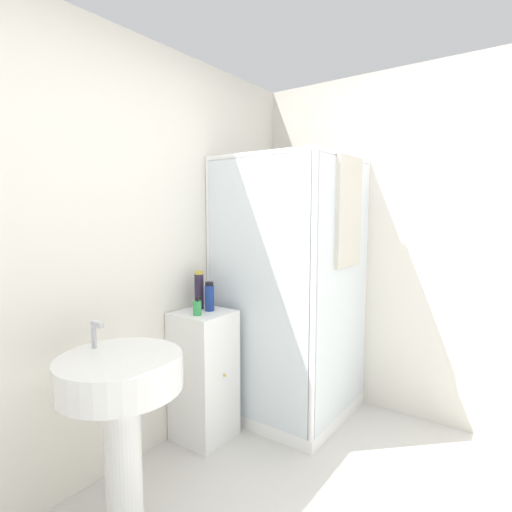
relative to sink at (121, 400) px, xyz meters
The scene contains 8 objects.
wall_back 0.79m from the sink, 63.67° to the left, with size 6.40×0.06×2.50m, color silver.
wall_right 2.37m from the sink, 32.47° to the right, with size 0.06×6.40×2.50m, color silver.
shower_enclosure 1.42m from the sink, ahead, with size 0.86×0.89×1.88m.
vanity_cabinet 0.89m from the sink, 17.96° to the left, with size 0.34×0.36×0.85m.
sink is the anchor object (origin of this frame).
soap_dispenser 0.81m from the sink, 17.82° to the left, with size 0.05×0.05×0.12m.
shampoo_bottle_tall_black 0.99m from the sink, 21.58° to the left, with size 0.06×0.06×0.26m.
shampoo_bottle_blue 0.95m from the sink, 16.22° to the left, with size 0.06×0.06×0.19m.
Camera 1 is at (-1.27, -0.26, 1.49)m, focal length 28.00 mm.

